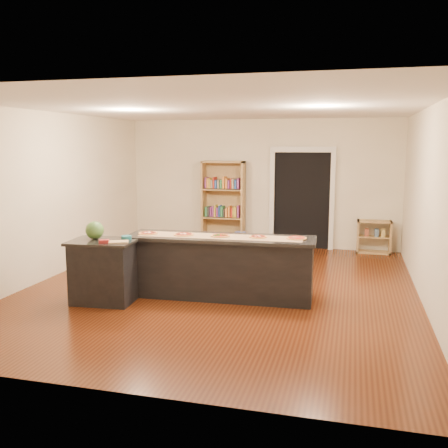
% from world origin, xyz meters
% --- Properties ---
extents(room, '(6.00, 7.00, 2.80)m').
position_xyz_m(room, '(0.00, 0.00, 1.40)').
color(room, '#F0E6CA').
rests_on(room, ground).
extents(doorway, '(1.40, 0.09, 2.21)m').
position_xyz_m(doorway, '(0.90, 3.46, 1.20)').
color(doorway, black).
rests_on(doorway, room).
extents(kitchen_island, '(2.78, 0.75, 0.92)m').
position_xyz_m(kitchen_island, '(0.11, -0.43, 0.46)').
color(kitchen_island, black).
rests_on(kitchen_island, ground).
extents(side_counter, '(0.92, 0.67, 0.91)m').
position_xyz_m(side_counter, '(-1.45, -1.10, 0.46)').
color(side_counter, black).
rests_on(side_counter, ground).
extents(bookshelf, '(0.95, 0.34, 1.90)m').
position_xyz_m(bookshelf, '(-0.82, 3.28, 0.95)').
color(bookshelf, tan).
rests_on(bookshelf, ground).
extents(low_shelf, '(0.69, 0.30, 0.69)m').
position_xyz_m(low_shelf, '(2.43, 3.30, 0.35)').
color(low_shelf, tan).
rests_on(low_shelf, ground).
extents(waste_bin, '(0.25, 0.25, 0.36)m').
position_xyz_m(waste_bin, '(-0.39, 3.11, 0.18)').
color(waste_bin, '#667BE4').
rests_on(waste_bin, ground).
extents(kraft_paper, '(2.43, 0.54, 0.00)m').
position_xyz_m(kraft_paper, '(0.11, -0.45, 0.92)').
color(kraft_paper, '#A17A53').
rests_on(kraft_paper, kitchen_island).
extents(watermelon, '(0.26, 0.26, 0.26)m').
position_xyz_m(watermelon, '(-1.60, -1.05, 1.04)').
color(watermelon, '#144214').
rests_on(watermelon, side_counter).
extents(cutting_board, '(0.32, 0.27, 0.02)m').
position_xyz_m(cutting_board, '(-1.16, -1.19, 0.92)').
color(cutting_board, tan).
rests_on(cutting_board, side_counter).
extents(package_red, '(0.16, 0.14, 0.05)m').
position_xyz_m(package_red, '(-1.33, -1.28, 0.93)').
color(package_red, maroon).
rests_on(package_red, side_counter).
extents(package_teal, '(0.15, 0.15, 0.06)m').
position_xyz_m(package_teal, '(-1.15, -0.96, 0.94)').
color(package_teal, '#195966').
rests_on(package_teal, side_counter).
extents(pizza_a, '(0.31, 0.31, 0.02)m').
position_xyz_m(pizza_a, '(-1.00, -0.52, 0.93)').
color(pizza_a, tan).
rests_on(pizza_a, kitchen_island).
extents(pizza_b, '(0.31, 0.31, 0.02)m').
position_xyz_m(pizza_b, '(-0.44, -0.48, 0.93)').
color(pizza_b, tan).
rests_on(pizza_b, kitchen_island).
extents(pizza_c, '(0.30, 0.30, 0.02)m').
position_xyz_m(pizza_c, '(0.11, -0.45, 0.93)').
color(pizza_c, tan).
rests_on(pizza_c, kitchen_island).
extents(pizza_d, '(0.26, 0.26, 0.02)m').
position_xyz_m(pizza_d, '(0.66, -0.39, 0.93)').
color(pizza_d, tan).
rests_on(pizza_d, kitchen_island).
extents(pizza_e, '(0.27, 0.27, 0.02)m').
position_xyz_m(pizza_e, '(1.22, -0.36, 0.93)').
color(pizza_e, tan).
rests_on(pizza_e, kitchen_island).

